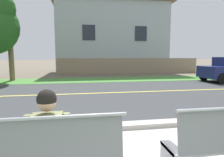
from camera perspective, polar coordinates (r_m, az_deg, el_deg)
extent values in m
plane|color=#665B4C|center=(9.90, -4.85, -2.73)|extent=(140.00, 140.00, 0.00)
cube|color=#ADA89E|center=(4.45, 1.44, -13.96)|extent=(44.00, 0.30, 0.11)
cube|color=#383A3D|center=(8.43, -3.99, -4.36)|extent=(52.00, 8.00, 0.01)
cube|color=#E0CC4C|center=(8.43, -3.99, -4.33)|extent=(48.00, 0.14, 0.01)
cube|color=#478438|center=(13.05, -6.02, -0.40)|extent=(48.00, 2.80, 0.02)
cube|color=slate|center=(2.29, -23.31, -17.45)|extent=(1.99, 0.12, 0.52)
cylinder|color=#9EA0A8|center=(2.19, -23.72, -10.82)|extent=(2.07, 0.04, 0.04)
cylinder|color=#47382D|center=(2.70, -19.58, -18.10)|extent=(0.15, 0.42, 0.15)
cylinder|color=#47382D|center=(2.68, -15.59, -18.20)|extent=(0.15, 0.42, 0.15)
cube|color=#6B7047|center=(2.44, -18.40, -15.75)|extent=(0.34, 0.20, 0.52)
cylinder|color=#6B7047|center=(2.49, -23.42, -14.98)|extent=(0.09, 0.09, 0.46)
cylinder|color=#6B7047|center=(2.42, -13.14, -15.18)|extent=(0.09, 0.09, 0.46)
sphere|color=tan|center=(2.33, -18.73, -6.73)|extent=(0.21, 0.21, 0.21)
sphere|color=black|center=(2.32, -18.76, -5.77)|extent=(0.22, 0.22, 0.22)
cylinder|color=black|center=(12.78, 29.84, -0.01)|extent=(0.64, 0.18, 0.64)
cylinder|color=black|center=(14.11, 25.52, 0.78)|extent=(0.64, 0.18, 0.64)
cylinder|color=brown|center=(14.53, -28.37, 18.01)|extent=(0.32, 0.32, 9.31)
cube|color=gray|center=(17.78, 5.41, 3.74)|extent=(13.00, 0.36, 1.40)
cube|color=#A3ADB2|center=(20.66, -0.66, 11.38)|extent=(10.43, 6.40, 6.58)
cube|color=brown|center=(21.26, -0.68, 21.07)|extent=(11.26, 6.91, 0.60)
cube|color=#232833|center=(17.25, -6.87, 13.35)|extent=(1.10, 0.06, 1.30)
cube|color=#232833|center=(18.11, 8.54, 13.01)|extent=(1.10, 0.06, 1.30)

